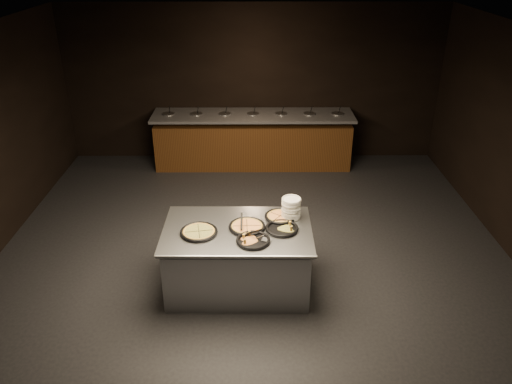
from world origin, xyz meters
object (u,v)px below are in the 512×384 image
plate_stack (291,208)px  pan_veggie_whole (199,232)px  serving_counter (238,260)px  pan_cheese_whole (247,226)px

plate_stack → pan_veggie_whole: size_ratio=0.59×
serving_counter → pan_veggie_whole: bearing=-167.5°
serving_counter → plate_stack: size_ratio=6.80×
plate_stack → pan_veggie_whole: bearing=-161.7°
plate_stack → pan_cheese_whole: 0.60m
pan_veggie_whole → pan_cheese_whole: bearing=12.0°
plate_stack → pan_cheese_whole: (-0.53, -0.24, -0.11)m
plate_stack → pan_veggie_whole: plate_stack is taller
serving_counter → pan_cheese_whole: pan_cheese_whole is taller
pan_veggie_whole → pan_cheese_whole: 0.57m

